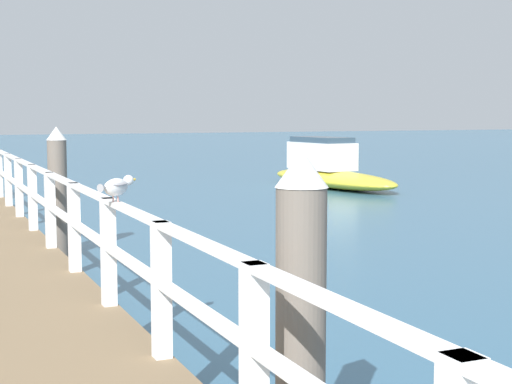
{
  "coord_description": "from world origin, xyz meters",
  "views": [
    {
      "loc": [
        -0.04,
        0.53,
        2.15
      ],
      "look_at": [
        3.26,
        8.07,
        1.31
      ],
      "focal_mm": 54.68,
      "sensor_mm": 36.0,
      "label": 1
    }
  ],
  "objects_px": {
    "dock_piling_near": "(301,326)",
    "seagull_foreground": "(117,186)",
    "boat_0": "(329,171)",
    "dock_piling_far": "(58,192)"
  },
  "relations": [
    {
      "from": "dock_piling_near",
      "to": "seagull_foreground",
      "type": "height_order",
      "value": "dock_piling_near"
    },
    {
      "from": "dock_piling_near",
      "to": "dock_piling_far",
      "type": "distance_m",
      "value": 7.98
    },
    {
      "from": "dock_piling_near",
      "to": "boat_0",
      "type": "xyz_separation_m",
      "value": [
        9.06,
        16.07,
        -0.51
      ]
    },
    {
      "from": "dock_piling_far",
      "to": "boat_0",
      "type": "bearing_deg",
      "value": 41.77
    },
    {
      "from": "dock_piling_far",
      "to": "seagull_foreground",
      "type": "xyz_separation_m",
      "value": [
        -0.37,
        -5.29,
        0.56
      ]
    },
    {
      "from": "dock_piling_near",
      "to": "boat_0",
      "type": "bearing_deg",
      "value": 60.59
    },
    {
      "from": "seagull_foreground",
      "to": "boat_0",
      "type": "distance_m",
      "value": 16.4
    },
    {
      "from": "dock_piling_near",
      "to": "dock_piling_far",
      "type": "xyz_separation_m",
      "value": [
        0.0,
        7.98,
        0.0
      ]
    },
    {
      "from": "boat_0",
      "to": "dock_piling_near",
      "type": "bearing_deg",
      "value": -125.97
    },
    {
      "from": "boat_0",
      "to": "seagull_foreground",
      "type": "bearing_deg",
      "value": -131.74
    }
  ]
}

